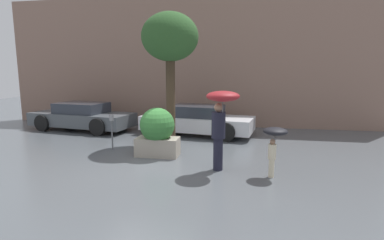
% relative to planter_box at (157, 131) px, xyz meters
% --- Properties ---
extents(ground_plane, '(40.00, 40.00, 0.00)m').
position_rel_planter_box_xyz_m(ground_plane, '(-0.06, -1.05, -0.76)').
color(ground_plane, '#51565B').
extents(building_facade, '(18.00, 0.30, 6.00)m').
position_rel_planter_box_xyz_m(building_facade, '(-0.06, 5.45, 2.24)').
color(building_facade, '#8C6B5B').
rests_on(building_facade, ground).
extents(planter_box, '(1.29, 1.05, 1.48)m').
position_rel_planter_box_xyz_m(planter_box, '(0.00, 0.00, 0.00)').
color(planter_box, '#9E9384').
rests_on(planter_box, ground).
extents(person_adult, '(0.84, 0.84, 2.08)m').
position_rel_planter_box_xyz_m(person_adult, '(2.00, -1.07, 0.74)').
color(person_adult, '#1E1E2D').
rests_on(person_adult, ground).
extents(person_child, '(0.59, 0.59, 1.23)m').
position_rel_planter_box_xyz_m(person_child, '(3.32, -1.28, 0.21)').
color(person_child, beige).
rests_on(person_child, ground).
extents(parked_car_near, '(4.69, 2.43, 1.20)m').
position_rel_planter_box_xyz_m(parked_car_near, '(0.69, 3.31, -0.19)').
color(parked_car_near, silver).
rests_on(parked_car_near, ground).
extents(parked_car_far, '(4.77, 2.43, 1.20)m').
position_rel_planter_box_xyz_m(parked_car_far, '(-4.47, 3.43, -0.19)').
color(parked_car_far, '#4C5156').
rests_on(parked_car_far, ground).
extents(street_tree, '(1.92, 1.92, 4.52)m').
position_rel_planter_box_xyz_m(street_tree, '(0.06, 1.47, 2.83)').
color(street_tree, '#423323').
rests_on(street_tree, ground).
extents(parking_meter, '(0.14, 0.14, 1.17)m').
position_rel_planter_box_xyz_m(parking_meter, '(-1.68, 0.43, 0.08)').
color(parking_meter, '#595B60').
rests_on(parking_meter, ground).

